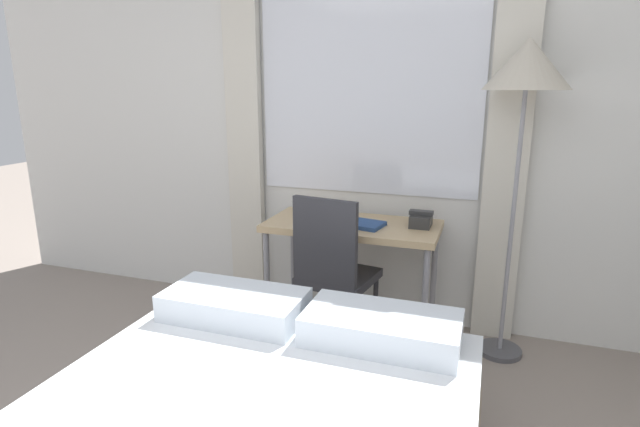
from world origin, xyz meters
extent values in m
cube|color=silver|center=(0.00, 2.86, 1.35)|extent=(5.44, 0.05, 2.70)
cube|color=white|center=(0.19, 2.83, 1.60)|extent=(1.40, 0.01, 1.50)
cube|color=beige|center=(-0.65, 2.79, 1.30)|extent=(0.24, 0.06, 2.60)
cube|color=beige|center=(1.03, 2.79, 1.30)|extent=(0.24, 0.06, 2.60)
cube|color=tan|center=(0.19, 2.53, 0.70)|extent=(1.03, 0.50, 0.04)
cylinder|color=gray|center=(-0.29, 2.31, 0.34)|extent=(0.04, 0.04, 0.68)
cylinder|color=gray|center=(0.66, 2.31, 0.34)|extent=(0.04, 0.04, 0.68)
cylinder|color=gray|center=(-0.29, 2.74, 0.34)|extent=(0.04, 0.04, 0.68)
cylinder|color=gray|center=(0.66, 2.74, 0.34)|extent=(0.04, 0.04, 0.68)
cube|color=#333338|center=(0.15, 2.37, 0.43)|extent=(0.46, 0.46, 0.05)
cube|color=#333338|center=(0.12, 2.19, 0.70)|extent=(0.38, 0.09, 0.48)
cylinder|color=#333338|center=(-0.04, 2.23, 0.20)|extent=(0.03, 0.03, 0.40)
cylinder|color=#333338|center=(0.29, 2.18, 0.20)|extent=(0.03, 0.03, 0.40)
cylinder|color=#333338|center=(0.01, 2.56, 0.20)|extent=(0.03, 0.03, 0.40)
cylinder|color=#333338|center=(0.35, 2.51, 0.20)|extent=(0.03, 0.03, 0.40)
cube|color=silver|center=(-0.07, 1.52, 0.59)|extent=(0.61, 0.32, 0.12)
cube|color=silver|center=(0.59, 1.52, 0.59)|extent=(0.61, 0.32, 0.12)
cylinder|color=#4C4C51|center=(1.08, 2.57, 0.01)|extent=(0.25, 0.25, 0.03)
cylinder|color=gray|center=(1.08, 2.57, 0.77)|extent=(0.02, 0.02, 1.47)
cone|color=beige|center=(1.08, 2.57, 1.63)|extent=(0.44, 0.44, 0.26)
cube|color=#2D2D2D|center=(0.59, 2.58, 0.76)|extent=(0.12, 0.16, 0.07)
cube|color=#2D2D2D|center=(0.59, 2.58, 0.81)|extent=(0.14, 0.06, 0.02)
cube|color=navy|center=(0.28, 2.47, 0.74)|extent=(0.24, 0.22, 0.02)
cube|color=white|center=(0.28, 2.47, 0.74)|extent=(0.23, 0.20, 0.01)
camera|label=1|loc=(0.95, -0.26, 1.53)|focal=28.00mm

